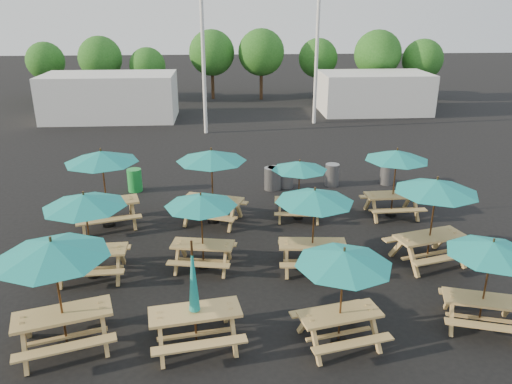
{
  "coord_description": "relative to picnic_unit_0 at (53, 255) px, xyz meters",
  "views": [
    {
      "loc": [
        -1.0,
        -13.64,
        6.86
      ],
      "look_at": [
        0.0,
        1.5,
        1.1
      ],
      "focal_mm": 35.0,
      "sensor_mm": 36.0,
      "label": 1
    }
  ],
  "objects": [
    {
      "name": "picnic_unit_6",
      "position": [
        5.8,
        -0.24,
        -0.25
      ],
      "size": [
        2.41,
        2.41,
        2.23
      ],
      "rotation": [
        0.0,
        0.0,
        0.22
      ],
      "color": "tan",
      "rests_on": "ground"
    },
    {
      "name": "tree_6",
      "position": [
        14.67,
        27.51,
        1.24
      ],
      "size": [
        3.38,
        3.38,
        5.13
      ],
      "color": "#382314",
      "rests_on": "ground"
    },
    {
      "name": "picnic_unit_11",
      "position": [
        9.12,
        6.43,
        -0.15
      ],
      "size": [
        2.2,
        2.2,
        2.35
      ],
      "rotation": [
        0.0,
        0.0,
        0.04
      ],
      "color": "tan",
      "rests_on": "ground"
    },
    {
      "name": "tree_0",
      "position": [
        -9.63,
        29.86,
        0.65
      ],
      "size": [
        2.8,
        2.8,
        4.24
      ],
      "color": "#382314",
      "rests_on": "ground"
    },
    {
      "name": "event_tent_1",
      "position": [
        13.44,
        23.62,
        -0.88
      ],
      "size": [
        7.0,
        4.0,
        2.6
      ],
      "primitive_type": "cube",
      "color": "silver",
      "rests_on": "ground"
    },
    {
      "name": "tree_7",
      "position": [
        18.07,
        27.54,
        0.81
      ],
      "size": [
        2.95,
        2.95,
        4.48
      ],
      "color": "#382314",
      "rests_on": "ground"
    },
    {
      "name": "ground",
      "position": [
        4.44,
        4.62,
        -2.18
      ],
      "size": [
        120.0,
        120.0,
        0.0
      ],
      "primitive_type": "plane",
      "color": "black",
      "rests_on": "ground"
    },
    {
      "name": "waste_bin_5",
      "position": [
        9.96,
        9.6,
        -1.74
      ],
      "size": [
        0.55,
        0.55,
        0.89
      ],
      "primitive_type": "cylinder",
      "color": "gray",
      "rests_on": "ground"
    },
    {
      "name": "mast_0",
      "position": [
        2.44,
        18.62,
        3.82
      ],
      "size": [
        0.2,
        0.2,
        12.0
      ],
      "primitive_type": "cylinder",
      "color": "silver",
      "rests_on": "ground"
    },
    {
      "name": "tree_4",
      "position": [
        6.34,
        28.87,
        1.28
      ],
      "size": [
        3.41,
        3.41,
        5.17
      ],
      "color": "#382314",
      "rests_on": "ground"
    },
    {
      "name": "tree_2",
      "position": [
        -1.95,
        28.27,
        0.44
      ],
      "size": [
        2.59,
        2.59,
        3.93
      ],
      "color": "#382314",
      "rests_on": "ground"
    },
    {
      "name": "picnic_unit_5",
      "position": [
        3.02,
        6.29,
        -0.01
      ],
      "size": [
        2.89,
        2.89,
        2.51
      ],
      "rotation": [
        0.0,
        0.0,
        -0.34
      ],
      "color": "tan",
      "rests_on": "ground"
    },
    {
      "name": "waste_bin_0",
      "position": [
        -0.05,
        9.45,
        -1.74
      ],
      "size": [
        0.55,
        0.55,
        0.89
      ],
      "primitive_type": "cylinder",
      "color": "green",
      "rests_on": "ground"
    },
    {
      "name": "picnic_unit_0",
      "position": [
        0.0,
        0.0,
        0.0
      ],
      "size": [
        2.84,
        2.84,
        2.52
      ],
      "rotation": [
        0.0,
        0.0,
        0.3
      ],
      "color": "tan",
      "rests_on": "ground"
    },
    {
      "name": "tree_1",
      "position": [
        -5.3,
        28.52,
        0.97
      ],
      "size": [
        3.11,
        3.11,
        4.72
      ],
      "color": "#382314",
      "rests_on": "ground"
    },
    {
      "name": "mast_1",
      "position": [
        8.94,
        20.62,
        3.82
      ],
      "size": [
        0.2,
        0.2,
        12.0
      ],
      "primitive_type": "cylinder",
      "color": "silver",
      "rests_on": "ground"
    },
    {
      "name": "picnic_unit_10",
      "position": [
        9.08,
        3.12,
        -0.03
      ],
      "size": [
        2.76,
        2.76,
        2.49
      ],
      "rotation": [
        0.0,
        0.0,
        0.26
      ],
      "color": "tan",
      "rests_on": "ground"
    },
    {
      "name": "picnic_unit_7",
      "position": [
        5.77,
        2.98,
        -0.17
      ],
      "size": [
        2.26,
        2.26,
        2.32
      ],
      "rotation": [
        0.0,
        0.0,
        -0.08
      ],
      "color": "tan",
      "rests_on": "ground"
    },
    {
      "name": "picnic_unit_9",
      "position": [
        9.1,
        0.13,
        -0.33
      ],
      "size": [
        2.42,
        2.42,
        2.14
      ],
      "rotation": [
        0.0,
        0.0,
        -0.3
      ],
      "color": "tan",
      "rests_on": "ground"
    },
    {
      "name": "tree_3",
      "position": [
        2.69,
        29.33,
        1.22
      ],
      "size": [
        3.36,
        3.36,
        5.09
      ],
      "color": "#382314",
      "rests_on": "ground"
    },
    {
      "name": "waste_bin_2",
      "position": [
        5.38,
        9.33,
        -1.74
      ],
      "size": [
        0.55,
        0.55,
        0.89
      ],
      "primitive_type": "cylinder",
      "color": "gray",
      "rests_on": "ground"
    },
    {
      "name": "event_tent_0",
      "position": [
        -3.56,
        22.62,
        -0.78
      ],
      "size": [
        8.0,
        4.0,
        2.8
      ],
      "primitive_type": "cube",
      "color": "silver",
      "rests_on": "ground"
    },
    {
      "name": "picnic_unit_8",
      "position": [
        5.89,
        6.38,
        -0.41
      ],
      "size": [
        2.05,
        2.05,
        2.05
      ],
      "rotation": [
        0.0,
        0.0,
        -0.12
      ],
      "color": "tan",
      "rests_on": "ground"
    },
    {
      "name": "waste_bin_1",
      "position": [
        5.25,
        9.28,
        -1.74
      ],
      "size": [
        0.55,
        0.55,
        0.89
      ],
      "primitive_type": "cylinder",
      "color": "gray",
      "rests_on": "ground"
    },
    {
      "name": "picnic_unit_3",
      "position": [
        2.74,
        -0.08,
        -1.17
      ],
      "size": [
        2.17,
        1.97,
        2.46
      ],
      "rotation": [
        0.0,
        0.0,
        0.16
      ],
      "color": "tan",
      "rests_on": "ground"
    },
    {
      "name": "waste_bin_3",
      "position": [
        5.87,
        9.5,
        -1.74
      ],
      "size": [
        0.55,
        0.55,
        0.89
      ],
      "primitive_type": "cylinder",
      "color": "gray",
      "rests_on": "ground"
    },
    {
      "name": "waste_bin_4",
      "position": [
        7.71,
        9.57,
        -1.74
      ],
      "size": [
        0.55,
        0.55,
        0.89
      ],
      "primitive_type": "cylinder",
      "color": "gray",
      "rests_on": "ground"
    },
    {
      "name": "picnic_unit_1",
      "position": [
        -0.14,
        2.96,
        -0.14
      ],
      "size": [
        2.23,
        2.23,
        2.36
      ],
      "rotation": [
        0.0,
        0.0,
        0.05
      ],
      "color": "tan",
      "rests_on": "ground"
    },
    {
      "name": "picnic_unit_2",
      "position": [
        -0.41,
        6.23,
        0.04
      ],
      "size": [
        2.86,
        2.86,
        2.57
      ],
      "rotation": [
        0.0,
        0.0,
        0.27
      ],
      "color": "tan",
      "rests_on": "ground"
    },
    {
      "name": "tree_5",
      "position": [
        10.66,
        29.29,
        0.79
      ],
      "size": [
        2.94,
        2.94,
        4.45
      ],
      "color": "#382314",
      "rests_on": "ground"
    },
    {
      "name": "picnic_unit_4",
      "position": [
        2.79,
        3.25,
        -0.32
      ],
      "size": [
        2.26,
        2.26,
        2.16
      ],
      "rotation": [
        0.0,
        0.0,
        -0.18
      ],
      "color": "tan",
      "rests_on": "ground"
    }
  ]
}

